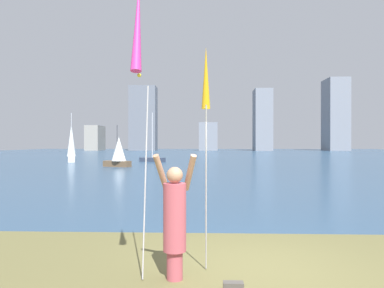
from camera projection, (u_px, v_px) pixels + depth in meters
ground at (210, 157)px, 56.93m from camera, size 120.00×138.00×0.12m
person at (175, 218)px, 5.52m from camera, size 0.73×0.54×1.99m
kite_flag_left at (138, 32)px, 5.07m from camera, size 0.16×1.15×4.60m
kite_flag_right at (206, 84)px, 6.24m from camera, size 0.16×1.04×3.88m
bag at (233, 288)px, 4.95m from camera, size 0.29×0.13×0.18m
sailboat_1 at (118, 152)px, 31.59m from camera, size 2.72×1.79×3.82m
sailboat_3 at (71, 144)px, 39.37m from camera, size 1.38×2.05×5.58m
sailboat_4 at (152, 159)px, 40.12m from camera, size 3.17×2.31×5.69m
skyline_tower_0 at (95, 138)px, 101.37m from camera, size 3.90×7.72×7.20m
skyline_tower_1 at (143, 118)px, 101.60m from camera, size 7.69×5.37×18.70m
skyline_tower_2 at (208, 137)px, 100.56m from camera, size 5.31×4.04×8.09m
skyline_tower_3 at (263, 120)px, 98.09m from camera, size 4.84×6.30×17.29m
skyline_tower_4 at (335, 115)px, 99.72m from camera, size 5.72×7.81×20.53m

